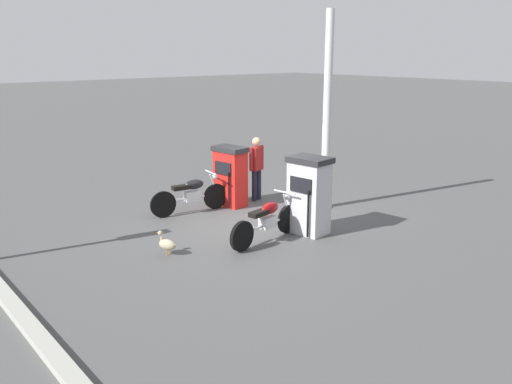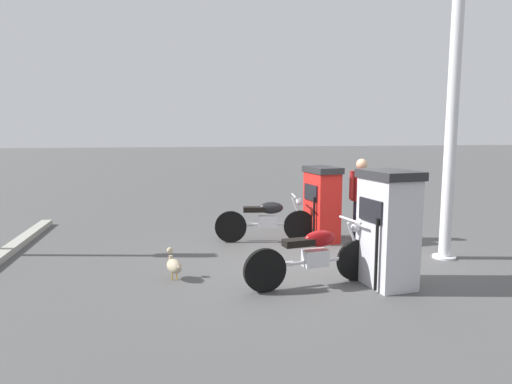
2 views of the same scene
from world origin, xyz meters
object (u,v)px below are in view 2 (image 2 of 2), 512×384
object	(u,v)px
motorcycle_near_pump	(267,219)
canopy_support_pole	(452,126)
motorcycle_far_pump	(314,255)
attendant_person	(361,193)
fuel_pump_far	(388,228)
wandering_duck	(174,265)
fuel_pump_near	(322,203)

from	to	relation	value
motorcycle_near_pump	canopy_support_pole	xyz separation A→B (m)	(-2.81, 1.76, 1.83)
motorcycle_far_pump	attendant_person	world-z (taller)	attendant_person
fuel_pump_far	wandering_duck	world-z (taller)	fuel_pump_far
motorcycle_near_pump	motorcycle_far_pump	bearing A→B (deg)	91.85
attendant_person	canopy_support_pole	distance (m)	2.26
fuel_pump_near	motorcycle_near_pump	world-z (taller)	fuel_pump_near
attendant_person	wandering_duck	distance (m)	4.31
fuel_pump_far	motorcycle_near_pump	xyz separation A→B (m)	(1.12, -2.85, -0.38)
motorcycle_far_pump	canopy_support_pole	bearing A→B (deg)	-161.62
attendant_person	wandering_duck	size ratio (longest dim) A/B	3.59
motorcycle_near_pump	fuel_pump_far	bearing A→B (deg)	111.42
fuel_pump_far	motorcycle_far_pump	xyz separation A→B (m)	(1.03, -0.19, -0.40)
motorcycle_near_pump	canopy_support_pole	world-z (taller)	canopy_support_pole
motorcycle_near_pump	wandering_duck	world-z (taller)	motorcycle_near_pump
fuel_pump_near	fuel_pump_far	world-z (taller)	fuel_pump_far
motorcycle_near_pump	attendant_person	xyz separation A→B (m)	(-1.94, 0.16, 0.49)
motorcycle_far_pump	wandering_duck	bearing A→B (deg)	-18.68
attendant_person	fuel_pump_near	bearing A→B (deg)	-4.19
wandering_duck	fuel_pump_near	bearing A→B (deg)	-147.77
wandering_duck	canopy_support_pole	distance (m)	5.14
fuel_pump_near	canopy_support_pole	xyz separation A→B (m)	(-1.69, 1.66, 1.53)
fuel_pump_far	attendant_person	world-z (taller)	same
fuel_pump_near	motorcycle_near_pump	bearing A→B (deg)	-5.18
attendant_person	canopy_support_pole	bearing A→B (deg)	118.67
motorcycle_far_pump	wandering_duck	size ratio (longest dim) A/B	4.43
motorcycle_near_pump	wandering_duck	bearing A→B (deg)	46.61
fuel_pump_far	motorcycle_near_pump	bearing A→B (deg)	-68.58
wandering_duck	canopy_support_pole	world-z (taller)	canopy_support_pole
fuel_pump_far	canopy_support_pole	bearing A→B (deg)	-147.15
wandering_duck	canopy_support_pole	bearing A→B (deg)	-177.11
fuel_pump_far	attendant_person	size ratio (longest dim) A/B	1.00
motorcycle_near_pump	fuel_pump_near	bearing A→B (deg)	174.82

